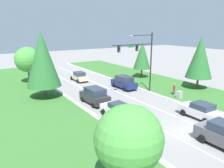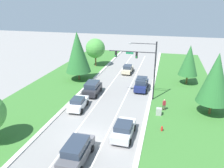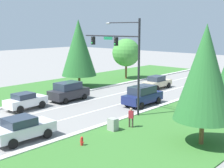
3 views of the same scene
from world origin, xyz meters
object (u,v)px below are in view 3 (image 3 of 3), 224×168
object	(u,v)px
silver_sedan	(22,128)
white_sedan	(25,101)
champagne_sedan	(157,82)
fire_hydrant	(82,142)
navy_suv	(143,95)
utility_cabinet	(113,125)
pedestrian	(131,117)
traffic_signal_mast	(123,52)
conifer_near_right_tree	(205,73)
conifer_mid_left_tree	(79,48)
oak_far_left_tree	(126,53)
charcoal_suv	(69,91)

from	to	relation	value
silver_sedan	white_sedan	bearing A→B (deg)	147.11
champagne_sedan	fire_hydrant	distance (m)	22.15
navy_suv	utility_cabinet	bearing A→B (deg)	-68.36
silver_sedan	fire_hydrant	distance (m)	4.56
pedestrian	champagne_sedan	bearing A→B (deg)	-84.37
traffic_signal_mast	utility_cabinet	world-z (taller)	traffic_signal_mast
conifer_near_right_tree	conifer_mid_left_tree	size ratio (longest dim) A/B	0.91
oak_far_left_tree	pedestrian	bearing A→B (deg)	-49.54
fire_hydrant	conifer_near_right_tree	xyz separation A→B (m)	(5.92, 5.71, 4.70)
silver_sedan	conifer_mid_left_tree	world-z (taller)	conifer_mid_left_tree
champagne_sedan	conifer_mid_left_tree	world-z (taller)	conifer_mid_left_tree
silver_sedan	oak_far_left_tree	distance (m)	28.68
oak_far_left_tree	conifer_mid_left_tree	world-z (taller)	conifer_mid_left_tree
white_sedan	utility_cabinet	xyz separation A→B (m)	(10.87, 0.86, -0.34)
traffic_signal_mast	navy_suv	xyz separation A→B (m)	(-0.38, 3.65, -4.73)
white_sedan	oak_far_left_tree	distance (m)	21.69
conifer_near_right_tree	conifer_mid_left_tree	world-z (taller)	conifer_mid_left_tree
traffic_signal_mast	charcoal_suv	xyz separation A→B (m)	(-7.75, -0.17, -4.72)
pedestrian	fire_hydrant	bearing A→B (deg)	68.13
fire_hydrant	conifer_mid_left_tree	world-z (taller)	conifer_mid_left_tree
charcoal_suv	pedestrian	xyz separation A→B (m)	(11.29, -3.03, -0.10)
navy_suv	fire_hydrant	bearing A→B (deg)	-72.35
conifer_near_right_tree	oak_far_left_tree	xyz separation A→B (m)	(-21.74, 18.20, -0.87)
navy_suv	conifer_mid_left_tree	bearing A→B (deg)	170.51
utility_cabinet	conifer_mid_left_tree	size ratio (longest dim) A/B	0.11
fire_hydrant	oak_far_left_tree	world-z (taller)	oak_far_left_tree
traffic_signal_mast	navy_suv	world-z (taller)	traffic_signal_mast
traffic_signal_mast	pedestrian	bearing A→B (deg)	-42.03
oak_far_left_tree	conifer_mid_left_tree	bearing A→B (deg)	-90.58
traffic_signal_mast	fire_hydrant	xyz separation A→B (m)	(3.50, -8.50, -5.42)
charcoal_suv	navy_suv	world-z (taller)	charcoal_suv
champagne_sedan	oak_far_left_tree	xyz separation A→B (m)	(-8.02, 3.18, 3.31)
silver_sedan	traffic_signal_mast	bearing A→B (deg)	88.08
white_sedan	pedestrian	bearing A→B (deg)	8.70
champagne_sedan	conifer_near_right_tree	world-z (taller)	conifer_near_right_tree
traffic_signal_mast	conifer_near_right_tree	xyz separation A→B (m)	(9.42, -2.79, -0.72)
navy_suv	silver_sedan	size ratio (longest dim) A/B	1.06
traffic_signal_mast	conifer_mid_left_tree	xyz separation A→B (m)	(-12.42, 5.64, -0.39)
champagne_sedan	white_sedan	world-z (taller)	champagne_sedan
pedestrian	conifer_mid_left_tree	size ratio (longest dim) A/B	0.19
traffic_signal_mast	utility_cabinet	bearing A→B (deg)	-57.97
utility_cabinet	fire_hydrant	xyz separation A→B (m)	(0.55, -3.78, -0.17)
conifer_near_right_tree	silver_sedan	bearing A→B (deg)	-142.14
navy_suv	white_sedan	size ratio (longest dim) A/B	1.13
champagne_sedan	utility_cabinet	bearing A→B (deg)	-66.75
pedestrian	fire_hydrant	size ratio (longest dim) A/B	2.41
white_sedan	traffic_signal_mast	bearing A→B (deg)	32.13
white_sedan	oak_far_left_tree	xyz separation A→B (m)	(-4.41, 20.98, 3.30)
silver_sedan	oak_far_left_tree	bearing A→B (deg)	115.46
navy_suv	traffic_signal_mast	bearing A→B (deg)	-84.10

